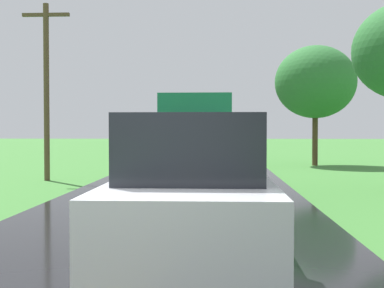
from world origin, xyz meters
TOP-DOWN VIEW (x-y plane):
  - banana_truck_near at (0.31, 10.78)m, footprint 2.38×5.82m
  - utility_pole_roadside at (-5.19, 14.63)m, footprint 1.71×0.20m
  - roadside_tree_near_left at (5.94, 23.01)m, footprint 4.12×4.12m
  - following_car at (0.70, 2.33)m, footprint 1.74×4.10m

SIDE VIEW (x-z plane):
  - following_car at x=0.70m, z-range 0.11..2.03m
  - banana_truck_near at x=0.31m, z-range 0.07..2.87m
  - utility_pole_roadside at x=-5.19m, z-range 0.24..6.60m
  - roadside_tree_near_left at x=5.94m, z-range 1.20..7.34m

